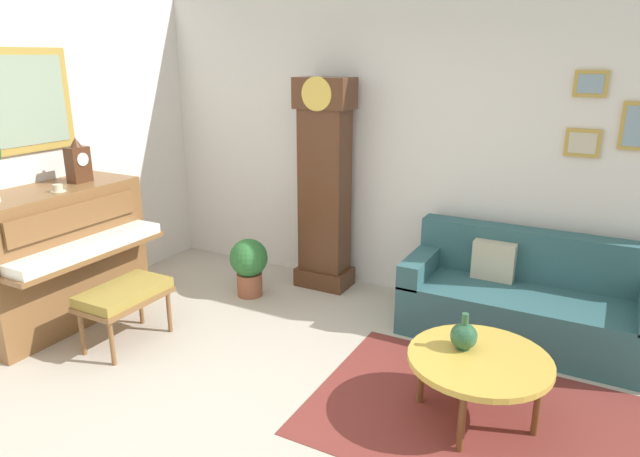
% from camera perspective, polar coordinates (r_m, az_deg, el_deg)
% --- Properties ---
extents(ground_plane, '(6.40, 6.00, 0.10)m').
position_cam_1_polar(ground_plane, '(3.82, -6.57, -19.09)').
color(ground_plane, '#B2A899').
extents(wall_back, '(5.30, 0.13, 2.80)m').
position_cam_1_polar(wall_back, '(5.27, 8.11, 8.32)').
color(wall_back, silver).
rests_on(wall_back, ground_plane).
extents(area_rug, '(2.10, 1.50, 0.01)m').
position_cam_1_polar(area_rug, '(3.88, 15.77, -18.05)').
color(area_rug, maroon).
rests_on(area_rug, ground_plane).
extents(piano, '(0.87, 1.44, 1.17)m').
position_cam_1_polar(piano, '(5.19, -25.23, -2.56)').
color(piano, brown).
rests_on(piano, ground_plane).
extents(piano_bench, '(0.42, 0.70, 0.48)m').
position_cam_1_polar(piano_bench, '(4.66, -19.34, -6.50)').
color(piano_bench, brown).
rests_on(piano_bench, ground_plane).
extents(grandfather_clock, '(0.52, 0.34, 2.03)m').
position_cam_1_polar(grandfather_clock, '(5.34, 0.47, 3.82)').
color(grandfather_clock, '#4C2B19').
rests_on(grandfather_clock, ground_plane).
extents(couch, '(1.90, 0.80, 0.84)m').
position_cam_1_polar(couch, '(4.83, 20.27, -6.97)').
color(couch, '#2D565B').
rests_on(couch, ground_plane).
extents(coffee_table, '(0.88, 0.88, 0.43)m').
position_cam_1_polar(coffee_table, '(3.67, 15.94, -12.91)').
color(coffee_table, gold).
rests_on(coffee_table, ground_plane).
extents(mantel_clock, '(0.13, 0.18, 0.38)m').
position_cam_1_polar(mantel_clock, '(5.20, -23.45, 6.23)').
color(mantel_clock, '#4C2B19').
rests_on(mantel_clock, piano).
extents(teacup, '(0.12, 0.12, 0.06)m').
position_cam_1_polar(teacup, '(4.91, -25.19, 3.68)').
color(teacup, beige).
rests_on(teacup, piano).
extents(green_jug, '(0.17, 0.17, 0.24)m').
position_cam_1_polar(green_jug, '(3.68, 14.46, -10.56)').
color(green_jug, '#234C33').
rests_on(green_jug, coffee_table).
extents(potted_plant, '(0.36, 0.36, 0.56)m').
position_cam_1_polar(potted_plant, '(5.34, -7.27, -3.56)').
color(potted_plant, '#935138').
rests_on(potted_plant, ground_plane).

